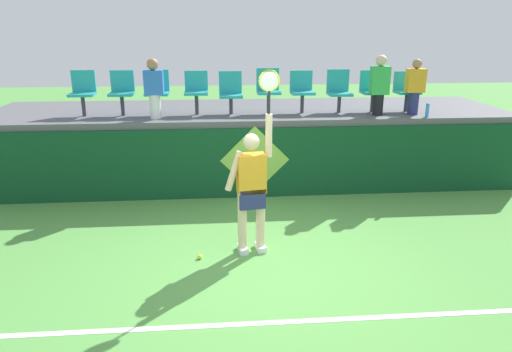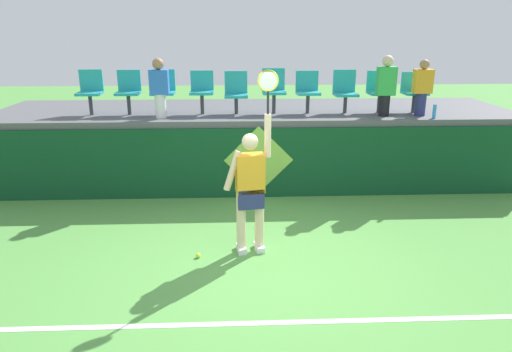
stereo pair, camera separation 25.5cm
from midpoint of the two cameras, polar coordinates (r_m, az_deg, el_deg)
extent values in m
plane|color=#519342|center=(6.21, 2.51, -11.52)|extent=(40.00, 40.00, 0.00)
cube|color=#0F4223|center=(8.59, 0.98, 1.72)|extent=(10.40, 0.20, 1.31)
cube|color=#56565B|center=(9.67, 0.56, 7.92)|extent=(10.40, 2.66, 0.12)
cube|color=white|center=(5.26, 3.60, -17.55)|extent=(9.36, 0.08, 0.01)
cube|color=white|center=(6.67, -0.70, -8.93)|extent=(0.16, 0.28, 0.08)
cube|color=white|center=(6.72, 1.51, -8.72)|extent=(0.16, 0.28, 0.08)
cylinder|color=beige|center=(6.50, -0.71, -5.74)|extent=(0.13, 0.13, 0.89)
cylinder|color=beige|center=(6.55, 1.54, -5.56)|extent=(0.13, 0.13, 0.89)
cube|color=navy|center=(6.38, 0.43, -2.65)|extent=(0.39, 0.27, 0.28)
cube|color=orange|center=(6.27, 0.43, 0.33)|extent=(0.41, 0.28, 0.54)
sphere|color=beige|center=(6.15, 0.44, 4.23)|extent=(0.22, 0.22, 0.22)
cylinder|color=beige|center=(6.21, -1.73, 0.63)|extent=(0.27, 0.13, 0.55)
cylinder|color=beige|center=(6.19, 2.63, 4.96)|extent=(0.09, 0.09, 0.58)
cylinder|color=black|center=(6.10, 2.69, 8.99)|extent=(0.03, 0.03, 0.30)
torus|color=gold|center=(6.07, 2.73, 11.60)|extent=(0.28, 0.07, 0.28)
ellipsoid|color=silver|center=(6.07, 2.73, 11.60)|extent=(0.24, 0.05, 0.24)
sphere|color=#D1E533|center=(6.54, -5.98, -9.70)|extent=(0.07, 0.07, 0.07)
cylinder|color=#338CE5|center=(9.25, 21.81, 7.37)|extent=(0.06, 0.06, 0.26)
cylinder|color=#38383D|center=(9.44, -18.90, 8.26)|extent=(0.07, 0.07, 0.38)
cube|color=teal|center=(9.41, -19.03, 9.56)|extent=(0.44, 0.42, 0.05)
cube|color=teal|center=(9.56, -18.86, 11.07)|extent=(0.44, 0.04, 0.40)
cylinder|color=#38383D|center=(9.26, -14.57, 8.48)|extent=(0.07, 0.07, 0.38)
cube|color=teal|center=(9.23, -14.68, 9.80)|extent=(0.44, 0.42, 0.05)
cube|color=teal|center=(9.39, -14.55, 11.31)|extent=(0.44, 0.04, 0.39)
cylinder|color=#38383D|center=(9.15, -10.50, 8.64)|extent=(0.07, 0.07, 0.38)
cube|color=teal|center=(9.11, -10.57, 9.98)|extent=(0.44, 0.42, 0.05)
cube|color=teal|center=(9.27, -10.49, 11.53)|extent=(0.44, 0.04, 0.40)
cylinder|color=#38383D|center=(9.07, -5.82, 8.78)|extent=(0.07, 0.07, 0.39)
cube|color=teal|center=(9.04, -5.87, 10.15)|extent=(0.44, 0.42, 0.05)
cube|color=teal|center=(9.20, -5.84, 11.61)|extent=(0.44, 0.04, 0.37)
cylinder|color=#38383D|center=(9.06, -1.63, 8.65)|extent=(0.07, 0.07, 0.32)
cube|color=teal|center=(9.03, -1.64, 9.81)|extent=(0.44, 0.42, 0.05)
cube|color=teal|center=(9.19, -1.67, 11.45)|extent=(0.44, 0.04, 0.43)
cylinder|color=#38383D|center=(9.10, 3.02, 8.86)|extent=(0.07, 0.07, 0.38)
cube|color=teal|center=(9.07, 3.04, 10.21)|extent=(0.44, 0.42, 0.05)
cube|color=teal|center=(9.22, 2.96, 11.80)|extent=(0.44, 0.04, 0.42)
cylinder|color=#38383D|center=(9.18, 7.17, 8.78)|extent=(0.07, 0.07, 0.37)
cube|color=teal|center=(9.15, 7.22, 10.07)|extent=(0.44, 0.42, 0.05)
cube|color=teal|center=(9.31, 7.08, 11.55)|extent=(0.44, 0.04, 0.38)
cylinder|color=#38383D|center=(9.33, 11.67, 8.60)|extent=(0.07, 0.07, 0.33)
cube|color=teal|center=(9.31, 11.74, 9.77)|extent=(0.44, 0.42, 0.05)
cube|color=teal|center=(9.46, 11.56, 11.38)|extent=(0.44, 0.04, 0.43)
cylinder|color=#38383D|center=(9.52, 15.61, 8.56)|extent=(0.07, 0.07, 0.36)
cube|color=teal|center=(9.49, 15.72, 9.78)|extent=(0.44, 0.42, 0.05)
cube|color=teal|center=(9.64, 15.49, 11.22)|extent=(0.44, 0.04, 0.38)
cylinder|color=#38383D|center=(9.75, 19.51, 8.40)|extent=(0.07, 0.07, 0.36)
cube|color=teal|center=(9.72, 19.64, 9.57)|extent=(0.44, 0.42, 0.05)
cube|color=teal|center=(9.87, 19.36, 10.93)|extent=(0.44, 0.04, 0.36)
cylinder|color=navy|center=(9.44, 20.27, 8.25)|extent=(0.20, 0.20, 0.43)
cube|color=orange|center=(9.38, 20.56, 10.84)|extent=(0.34, 0.20, 0.44)
sphere|color=#A87A56|center=(9.35, 20.77, 12.71)|extent=(0.18, 0.18, 0.18)
cylinder|color=white|center=(8.80, -10.81, 8.44)|extent=(0.20, 0.20, 0.44)
cube|color=blue|center=(8.74, -10.98, 11.26)|extent=(0.34, 0.20, 0.44)
sphere|color=#A87A56|center=(8.71, -11.11, 13.37)|extent=(0.21, 0.21, 0.21)
cylinder|color=black|center=(9.20, 16.24, 8.32)|extent=(0.20, 0.20, 0.39)
cube|color=green|center=(9.14, 16.49, 11.13)|extent=(0.34, 0.20, 0.52)
sphere|color=beige|center=(9.11, 16.70, 13.39)|extent=(0.21, 0.21, 0.21)
cube|color=#0F4223|center=(8.70, 1.16, -2.61)|extent=(0.90, 0.01, 0.00)
plane|color=#8CC64C|center=(8.47, 1.19, 1.94)|extent=(1.27, 0.00, 1.27)
camera|label=1|loc=(0.13, -88.91, 0.35)|focal=32.57mm
camera|label=2|loc=(0.13, 91.09, -0.35)|focal=32.57mm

